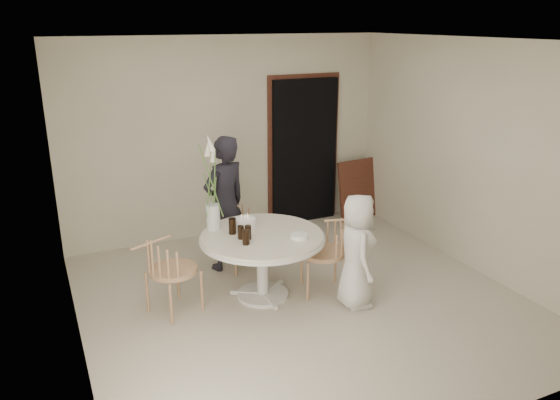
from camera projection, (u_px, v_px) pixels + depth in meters
name	position (u px, v px, depth m)	size (l,w,h in m)	color
ground	(302.00, 300.00, 5.91)	(4.50, 4.50, 0.00)	beige
room_shell	(304.00, 154.00, 5.40)	(4.50, 4.50, 4.50)	white
doorway	(304.00, 152.00, 7.92)	(1.00, 0.10, 2.10)	black
door_trim	(303.00, 147.00, 7.94)	(1.12, 0.03, 2.22)	brown
table	(262.00, 244.00, 5.79)	(1.33, 1.33, 0.73)	silver
picture_frame	(358.00, 189.00, 8.22)	(0.67, 0.04, 0.90)	brown
chair_far	(235.00, 225.00, 6.62)	(0.50, 0.53, 0.80)	tan
chair_right	(334.00, 244.00, 5.95)	(0.59, 0.57, 0.85)	tan
chair_left	(163.00, 266.00, 5.43)	(0.62, 0.60, 0.86)	tan
girl	(225.00, 204.00, 6.45)	(0.59, 0.39, 1.63)	black
boy	(357.00, 251.00, 5.63)	(0.60, 0.39, 1.22)	silver
birthday_cake	(245.00, 223.00, 5.91)	(0.23, 0.23, 0.16)	white
cola_tumbler_a	(246.00, 237.00, 5.48)	(0.07, 0.07, 0.16)	black
cola_tumbler_b	(248.00, 232.00, 5.61)	(0.07, 0.07, 0.15)	black
cola_tumbler_c	(241.00, 232.00, 5.62)	(0.07, 0.07, 0.14)	black
cola_tumbler_d	(232.00, 226.00, 5.74)	(0.08, 0.08, 0.17)	black
plate_stack	(299.00, 236.00, 5.65)	(0.18, 0.18, 0.05)	white
flower_vase	(212.00, 197.00, 5.78)	(0.15, 0.15, 1.05)	silver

